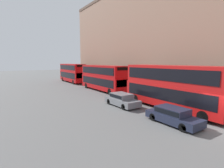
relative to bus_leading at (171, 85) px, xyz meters
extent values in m
plane|color=#5B5B5B|center=(-1.60, -5.30, -2.51)|extent=(200.00, 200.00, 0.00)
cube|color=red|center=(0.00, 0.01, -1.04)|extent=(2.55, 11.44, 2.25)
cube|color=red|center=(0.00, 0.01, 1.07)|extent=(2.50, 11.21, 1.97)
cube|color=black|center=(0.00, 0.01, -0.77)|extent=(2.59, 10.52, 1.26)
cube|color=black|center=(0.00, 0.01, 1.17)|extent=(2.59, 10.52, 1.18)
cylinder|color=black|center=(-1.12, -4.11, -2.01)|extent=(0.30, 1.00, 1.00)
cylinder|color=black|center=(1.13, -4.11, -2.01)|extent=(0.30, 1.00, 1.00)
cylinder|color=black|center=(-1.12, 4.12, -2.01)|extent=(0.30, 1.00, 1.00)
cylinder|color=black|center=(1.13, 4.12, -2.01)|extent=(0.30, 1.00, 1.00)
cube|color=#B20C0F|center=(0.00, 14.00, -1.09)|extent=(2.55, 11.34, 2.13)
cube|color=#B20C0F|center=(0.00, 14.00, 0.88)|extent=(2.50, 11.11, 1.81)
cube|color=black|center=(0.00, 14.00, -0.84)|extent=(2.59, 10.43, 1.19)
cube|color=black|center=(0.00, 14.00, 0.97)|extent=(2.59, 10.43, 1.09)
cube|color=black|center=(0.00, 8.36, -0.67)|extent=(2.17, 0.06, 1.07)
cube|color=black|center=(0.00, 8.36, 1.42)|extent=(1.78, 0.06, 0.43)
cylinder|color=black|center=(-1.12, 9.93, -2.01)|extent=(0.30, 1.00, 1.00)
cylinder|color=black|center=(1.13, 9.93, -2.01)|extent=(0.30, 1.00, 1.00)
cylinder|color=black|center=(-1.12, 18.06, -2.01)|extent=(0.30, 1.00, 1.00)
cylinder|color=black|center=(1.13, 18.06, -2.01)|extent=(0.30, 1.00, 1.00)
cube|color=#B20C0F|center=(0.00, 28.37, -1.01)|extent=(2.55, 10.58, 2.30)
cube|color=#B20C0F|center=(0.00, 28.37, 0.99)|extent=(2.50, 10.37, 1.71)
cube|color=black|center=(0.00, 28.37, -0.73)|extent=(2.59, 9.74, 1.29)
cube|color=black|center=(0.00, 28.37, 1.08)|extent=(2.59, 9.74, 1.03)
cube|color=black|center=(0.00, 23.11, -0.55)|extent=(2.17, 0.06, 1.15)
cube|color=black|center=(0.00, 23.11, 1.51)|extent=(1.78, 0.06, 0.41)
cylinder|color=black|center=(-1.12, 24.68, -2.01)|extent=(0.30, 1.00, 1.00)
cylinder|color=black|center=(1.13, 24.68, -2.01)|extent=(0.30, 1.00, 1.00)
cylinder|color=black|center=(-1.12, 32.06, -2.01)|extent=(0.30, 1.00, 1.00)
cylinder|color=black|center=(1.13, 32.06, -2.01)|extent=(0.30, 1.00, 1.00)
cube|color=#1E2338|center=(-3.40, -2.96, -2.03)|extent=(1.76, 4.47, 0.60)
cube|color=#1E2338|center=(-3.40, -2.85, -1.46)|extent=(1.55, 2.46, 0.55)
cube|color=black|center=(-3.40, -2.85, -1.43)|extent=(1.59, 2.33, 0.35)
cylinder|color=black|center=(-4.17, -4.39, -2.19)|extent=(0.22, 0.64, 0.64)
cylinder|color=black|center=(-2.63, -4.39, -2.19)|extent=(0.22, 0.64, 0.64)
cylinder|color=black|center=(-4.17, -1.53, -2.19)|extent=(0.22, 0.64, 0.64)
cylinder|color=black|center=(-2.63, -1.53, -2.19)|extent=(0.22, 0.64, 0.64)
cube|color=slate|center=(-3.40, 3.88, -1.99)|extent=(1.89, 4.44, 0.67)
cube|color=slate|center=(-3.40, 3.99, -1.38)|extent=(1.67, 2.44, 0.56)
cube|color=black|center=(-3.40, 3.99, -1.35)|extent=(1.71, 2.32, 0.36)
cylinder|color=black|center=(-4.24, 2.46, -2.19)|extent=(0.22, 0.64, 0.64)
cylinder|color=black|center=(-2.56, 2.46, -2.19)|extent=(0.22, 0.64, 0.64)
cylinder|color=black|center=(-4.24, 5.30, -2.19)|extent=(0.22, 0.64, 0.64)
cylinder|color=black|center=(-2.56, 5.30, -2.19)|extent=(0.22, 0.64, 0.64)
cylinder|color=#334C6B|center=(2.67, 17.82, -1.82)|extent=(0.36, 0.36, 1.38)
sphere|color=tan|center=(2.67, 17.82, -1.02)|extent=(0.22, 0.22, 0.22)
camera|label=1|loc=(-14.88, -11.52, 2.46)|focal=28.00mm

